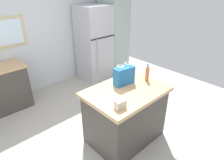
{
  "coord_description": "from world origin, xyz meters",
  "views": [
    {
      "loc": [
        -1.57,
        -1.97,
        2.32
      ],
      "look_at": [
        0.27,
        -0.01,
        0.95
      ],
      "focal_mm": 31.38,
      "sensor_mm": 36.0,
      "label": 1
    }
  ],
  "objects_px": {
    "tall_cabinet": "(114,33)",
    "shopping_bag": "(124,75)",
    "small_box": "(120,104)",
    "refrigerator": "(94,43)",
    "kitchen_island": "(125,115)",
    "bottle": "(147,73)"
  },
  "relations": [
    {
      "from": "shopping_bag",
      "to": "small_box",
      "type": "xyz_separation_m",
      "value": [
        -0.5,
        -0.42,
        -0.08
      ]
    },
    {
      "from": "kitchen_island",
      "to": "small_box",
      "type": "relative_size",
      "value": 8.64
    },
    {
      "from": "tall_cabinet",
      "to": "bottle",
      "type": "relative_size",
      "value": 7.78
    },
    {
      "from": "small_box",
      "to": "refrigerator",
      "type": "bearing_deg",
      "value": 58.15
    },
    {
      "from": "refrigerator",
      "to": "tall_cabinet",
      "type": "bearing_deg",
      "value": 0.02
    },
    {
      "from": "refrigerator",
      "to": "bottle",
      "type": "distance_m",
      "value": 2.24
    },
    {
      "from": "small_box",
      "to": "kitchen_island",
      "type": "bearing_deg",
      "value": 34.07
    },
    {
      "from": "tall_cabinet",
      "to": "shopping_bag",
      "type": "bearing_deg",
      "value": -130.06
    },
    {
      "from": "refrigerator",
      "to": "bottle",
      "type": "xyz_separation_m",
      "value": [
        -0.64,
        -2.15,
        0.12
      ]
    },
    {
      "from": "tall_cabinet",
      "to": "shopping_bag",
      "type": "height_order",
      "value": "tall_cabinet"
    },
    {
      "from": "refrigerator",
      "to": "tall_cabinet",
      "type": "relative_size",
      "value": 0.85
    },
    {
      "from": "tall_cabinet",
      "to": "shopping_bag",
      "type": "xyz_separation_m",
      "value": [
        -1.66,
        -1.98,
        -0.03
      ]
    },
    {
      "from": "refrigerator",
      "to": "small_box",
      "type": "xyz_separation_m",
      "value": [
        -1.49,
        -2.39,
        0.05
      ]
    },
    {
      "from": "kitchen_island",
      "to": "small_box",
      "type": "bearing_deg",
      "value": -145.93
    },
    {
      "from": "kitchen_island",
      "to": "bottle",
      "type": "height_order",
      "value": "bottle"
    },
    {
      "from": "kitchen_island",
      "to": "bottle",
      "type": "relative_size",
      "value": 4.27
    },
    {
      "from": "kitchen_island",
      "to": "refrigerator",
      "type": "relative_size",
      "value": 0.65
    },
    {
      "from": "tall_cabinet",
      "to": "small_box",
      "type": "bearing_deg",
      "value": -132.07
    },
    {
      "from": "refrigerator",
      "to": "shopping_bag",
      "type": "xyz_separation_m",
      "value": [
        -0.99,
        -1.98,
        0.13
      ]
    },
    {
      "from": "refrigerator",
      "to": "tall_cabinet",
      "type": "distance_m",
      "value": 0.69
    },
    {
      "from": "refrigerator",
      "to": "small_box",
      "type": "height_order",
      "value": "refrigerator"
    },
    {
      "from": "kitchen_island",
      "to": "small_box",
      "type": "height_order",
      "value": "small_box"
    }
  ]
}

